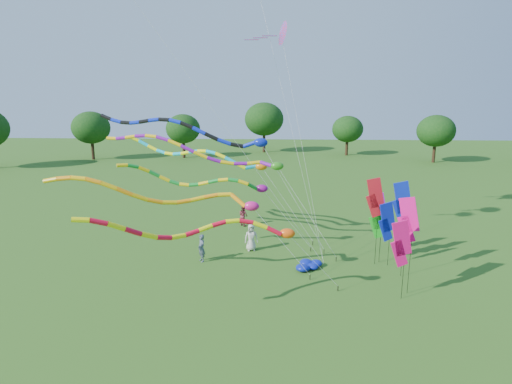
{
  "coord_description": "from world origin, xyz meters",
  "views": [
    {
      "loc": [
        -0.4,
        -20.6,
        10.39
      ],
      "look_at": [
        -1.62,
        3.7,
        4.8
      ],
      "focal_mm": 30.0,
      "sensor_mm": 36.0,
      "label": 1
    }
  ],
  "objects_px": {
    "person_b": "(202,248)",
    "person_c": "(243,215)",
    "blue_nylon_heap": "(312,266)",
    "person_a": "(251,237)",
    "tube_kite_red": "(216,230)",
    "tube_kite_orange": "(178,196)"
  },
  "relations": [
    {
      "from": "blue_nylon_heap",
      "to": "person_a",
      "type": "distance_m",
      "value": 4.99
    },
    {
      "from": "tube_kite_orange",
      "to": "person_b",
      "type": "bearing_deg",
      "value": 73.28
    },
    {
      "from": "blue_nylon_heap",
      "to": "person_b",
      "type": "bearing_deg",
      "value": 172.59
    },
    {
      "from": "tube_kite_red",
      "to": "blue_nylon_heap",
      "type": "distance_m",
      "value": 8.47
    },
    {
      "from": "tube_kite_orange",
      "to": "person_a",
      "type": "bearing_deg",
      "value": 49.67
    },
    {
      "from": "blue_nylon_heap",
      "to": "person_a",
      "type": "bearing_deg",
      "value": 142.24
    },
    {
      "from": "tube_kite_red",
      "to": "person_c",
      "type": "distance_m",
      "value": 14.57
    },
    {
      "from": "person_b",
      "to": "person_c",
      "type": "xyz_separation_m",
      "value": [
        2.04,
        7.73,
        -0.05
      ]
    },
    {
      "from": "person_a",
      "to": "person_c",
      "type": "bearing_deg",
      "value": 86.96
    },
    {
      "from": "person_a",
      "to": "person_b",
      "type": "bearing_deg",
      "value": -157.78
    },
    {
      "from": "tube_kite_red",
      "to": "person_a",
      "type": "relative_size",
      "value": 6.15
    },
    {
      "from": "tube_kite_orange",
      "to": "person_a",
      "type": "distance_m",
      "value": 7.76
    },
    {
      "from": "tube_kite_orange",
      "to": "person_b",
      "type": "height_order",
      "value": "tube_kite_orange"
    },
    {
      "from": "tube_kite_red",
      "to": "blue_nylon_heap",
      "type": "relative_size",
      "value": 8.41
    },
    {
      "from": "tube_kite_orange",
      "to": "tube_kite_red",
      "type": "bearing_deg",
      "value": -58.15
    },
    {
      "from": "tube_kite_red",
      "to": "person_a",
      "type": "bearing_deg",
      "value": 59.16
    },
    {
      "from": "tube_kite_red",
      "to": "person_a",
      "type": "height_order",
      "value": "tube_kite_red"
    },
    {
      "from": "tube_kite_red",
      "to": "tube_kite_orange",
      "type": "xyz_separation_m",
      "value": [
        -2.49,
        3.06,
        0.84
      ]
    },
    {
      "from": "person_a",
      "to": "person_c",
      "type": "height_order",
      "value": "person_a"
    },
    {
      "from": "tube_kite_orange",
      "to": "person_c",
      "type": "xyz_separation_m",
      "value": [
        2.6,
        11.11,
        -4.23
      ]
    },
    {
      "from": "person_b",
      "to": "person_c",
      "type": "distance_m",
      "value": 8.0
    },
    {
      "from": "person_a",
      "to": "person_b",
      "type": "relative_size",
      "value": 1.04
    }
  ]
}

